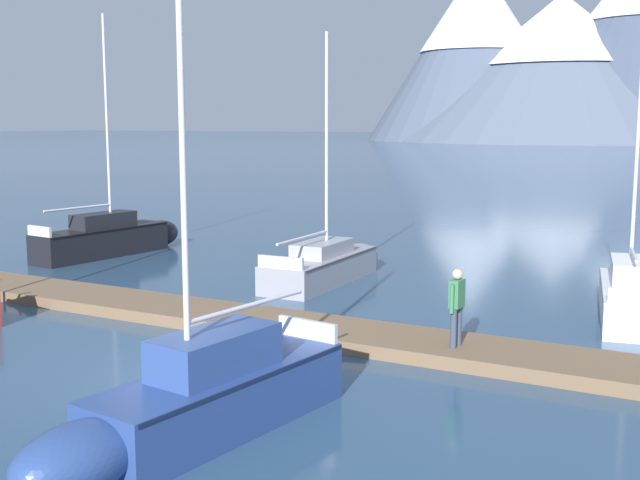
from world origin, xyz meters
name	(u,v)px	position (x,y,z in m)	size (l,w,h in m)	color
ground_plane	(177,376)	(0.00, 0.00, 0.00)	(700.00, 700.00, 0.00)	#2D4C6B
mountain_west_summit	(477,46)	(-59.78, 204.31, 25.52)	(59.18, 59.18, 48.12)	#4C566B
mountain_central_massif	(560,63)	(-37.91, 206.87, 20.31)	(88.22, 88.22, 38.37)	slate
dock	(281,325)	(0.00, 4.00, 0.15)	(28.31, 2.22, 0.30)	brown
sailboat_nearest_berth	(112,237)	(-11.68, 10.62, 0.69)	(1.96, 6.78, 9.04)	black
sailboat_mid_dock_port	(327,263)	(-2.03, 10.19, 0.56)	(1.85, 6.54, 7.84)	#93939E
sailboat_mid_dock_starboard	(195,401)	(2.36, -2.46, 0.67)	(2.15, 6.49, 7.71)	navy
sailboat_far_berth	(630,293)	(7.24, 9.79, 0.61)	(2.41, 6.06, 6.49)	silver
person_on_dock	(457,303)	(4.54, 3.77, 1.26)	(0.25, 0.59, 1.69)	#384256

